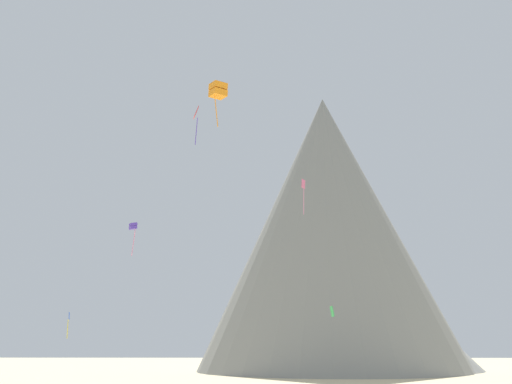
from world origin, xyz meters
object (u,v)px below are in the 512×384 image
object	(u,v)px
kite_green_low	(332,311)
kite_red_high	(196,117)
kite_blue_low	(69,320)
kite_orange_high	(218,90)
kite_rainbow_high	(303,189)
kite_indigo_mid	(133,227)
rock_massif	(336,244)

from	to	relation	value
kite_green_low	kite_red_high	distance (m)	27.25
kite_blue_low	kite_orange_high	bearing A→B (deg)	-115.80
kite_green_low	kite_blue_low	bearing A→B (deg)	105.74
kite_green_low	kite_rainbow_high	distance (m)	22.68
kite_indigo_mid	kite_blue_low	distance (m)	14.21
rock_massif	kite_red_high	world-z (taller)	rock_massif
rock_massif	kite_blue_low	world-z (taller)	rock_massif
kite_rainbow_high	kite_orange_high	bearing A→B (deg)	-116.63
kite_orange_high	kite_red_high	bearing A→B (deg)	73.57
kite_indigo_mid	kite_green_low	bearing A→B (deg)	44.36
kite_rainbow_high	kite_red_high	xyz separation A→B (m)	(-13.37, -14.14, 4.96)
kite_red_high	kite_blue_low	bearing A→B (deg)	89.13
kite_green_low	kite_blue_low	distance (m)	33.14
kite_blue_low	kite_orange_high	size ratio (longest dim) A/B	0.73
kite_rainbow_high	kite_red_high	distance (m)	20.09
kite_rainbow_high	kite_red_high	size ratio (longest dim) A/B	1.07
rock_massif	kite_indigo_mid	size ratio (longest dim) A/B	15.99
rock_massif	kite_red_high	distance (m)	51.69
rock_massif	kite_red_high	xyz separation A→B (m)	(-21.43, -46.50, 7.07)
kite_green_low	kite_red_high	world-z (taller)	kite_red_high
rock_massif	kite_green_low	xyz separation A→B (m)	(-6.20, -46.49, -15.53)
rock_massif	kite_orange_high	xyz separation A→B (m)	(-17.73, -58.24, 4.77)
rock_massif	kite_orange_high	bearing A→B (deg)	-106.93
rock_massif	kite_red_high	bearing A→B (deg)	-114.74
kite_indigo_mid	kite_rainbow_high	world-z (taller)	kite_rainbow_high
kite_rainbow_high	kite_red_high	world-z (taller)	kite_red_high
kite_blue_low	kite_rainbow_high	size ratio (longest dim) A/B	0.63
rock_massif	kite_rainbow_high	distance (m)	33.42
kite_green_low	kite_orange_high	xyz separation A→B (m)	(-11.52, -11.74, 20.31)
kite_orange_high	rock_massif	bearing A→B (deg)	39.14
kite_indigo_mid	kite_orange_high	world-z (taller)	kite_orange_high
kite_green_low	kite_rainbow_high	size ratio (longest dim) A/B	0.22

